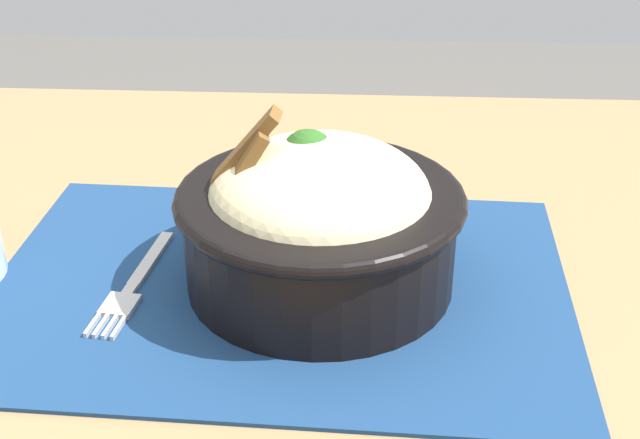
% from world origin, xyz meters
% --- Properties ---
extents(table, '(1.33, 0.82, 0.73)m').
position_xyz_m(table, '(0.00, 0.00, 0.66)').
color(table, '#99754C').
rests_on(table, ground_plane).
extents(placemat, '(0.41, 0.30, 0.00)m').
position_xyz_m(placemat, '(-0.04, -0.02, 0.73)').
color(placemat, navy).
rests_on(placemat, table).
extents(bowl, '(0.21, 0.21, 0.13)m').
position_xyz_m(bowl, '(-0.07, -0.03, 0.78)').
color(bowl, black).
rests_on(bowl, placemat).
extents(fork, '(0.03, 0.14, 0.00)m').
position_xyz_m(fork, '(0.06, -0.01, 0.73)').
color(fork, '#B3B3B3').
rests_on(fork, placemat).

